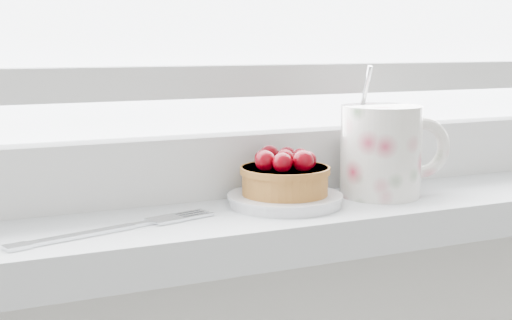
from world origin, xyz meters
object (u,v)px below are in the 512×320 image
saucer (285,200)px  fork (115,229)px  floral_mug (384,149)px  raspberry_tart (285,175)px

saucer → fork: saucer is taller
floral_mug → fork: floral_mug is taller
raspberry_tart → fork: size_ratio=0.47×
raspberry_tart → floral_mug: floral_mug is taller
raspberry_tart → floral_mug: bearing=-1.1°
raspberry_tart → fork: raspberry_tart is taller
raspberry_tart → floral_mug: 0.13m
floral_mug → raspberry_tart: bearing=178.9°
saucer → raspberry_tart: bearing=-154.6°
raspberry_tart → floral_mug: size_ratio=0.65×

